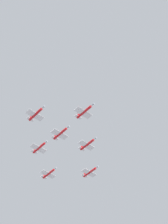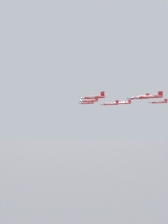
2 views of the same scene
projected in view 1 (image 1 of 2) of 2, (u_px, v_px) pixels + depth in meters
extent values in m
cylinder|color=red|center=(84.00, 112.00, 188.50)|extent=(7.11, 9.60, 1.31)
cone|color=#9EA3AD|center=(93.00, 105.00, 185.11)|extent=(2.37, 2.67, 1.24)
cube|color=white|center=(83.00, 113.00, 188.76)|extent=(10.02, 8.51, 0.21)
cube|color=white|center=(78.00, 117.00, 190.93)|extent=(4.29, 3.65, 0.21)
cube|color=red|center=(78.00, 115.00, 191.66)|extent=(1.23, 1.68, 2.14)
cylinder|color=red|center=(87.00, 145.00, 205.68)|extent=(7.11, 9.60, 1.31)
cone|color=#9EA3AD|center=(95.00, 139.00, 202.29)|extent=(2.37, 2.67, 1.24)
cube|color=white|center=(86.00, 145.00, 205.94)|extent=(10.02, 8.51, 0.21)
cube|color=white|center=(82.00, 149.00, 208.10)|extent=(4.29, 3.65, 0.21)
cube|color=red|center=(82.00, 147.00, 208.83)|extent=(1.23, 1.68, 2.14)
cylinder|color=red|center=(35.00, 114.00, 189.69)|extent=(7.11, 9.60, 1.31)
cone|color=#9EA3AD|center=(43.00, 107.00, 186.30)|extent=(2.37, 2.67, 1.24)
cube|color=white|center=(35.00, 115.00, 189.96)|extent=(10.02, 8.51, 0.21)
cube|color=white|center=(30.00, 119.00, 192.12)|extent=(4.29, 3.65, 0.21)
cube|color=red|center=(31.00, 118.00, 192.85)|extent=(1.23, 1.68, 2.14)
cylinder|color=red|center=(60.00, 134.00, 197.64)|extent=(7.11, 9.60, 1.31)
cone|color=#9EA3AD|center=(68.00, 127.00, 194.25)|extent=(2.37, 2.67, 1.24)
cube|color=white|center=(59.00, 134.00, 197.90)|extent=(10.02, 8.51, 0.21)
cube|color=white|center=(55.00, 138.00, 200.07)|extent=(4.29, 3.65, 0.21)
cube|color=red|center=(55.00, 137.00, 200.80)|extent=(1.23, 1.68, 2.14)
cylinder|color=red|center=(90.00, 172.00, 222.86)|extent=(7.11, 9.60, 1.31)
cone|color=#9EA3AD|center=(97.00, 167.00, 219.48)|extent=(2.37, 2.67, 1.24)
cube|color=white|center=(89.00, 173.00, 223.13)|extent=(10.02, 8.51, 0.21)
cube|color=white|center=(85.00, 176.00, 225.29)|extent=(4.29, 3.65, 0.21)
cube|color=red|center=(85.00, 174.00, 226.02)|extent=(1.23, 1.68, 2.14)
cylinder|color=red|center=(39.00, 148.00, 209.78)|extent=(7.11, 9.60, 1.31)
cone|color=#9EA3AD|center=(46.00, 142.00, 206.39)|extent=(2.37, 2.67, 1.24)
cube|color=white|center=(38.00, 148.00, 210.04)|extent=(10.02, 8.51, 0.21)
cube|color=white|center=(34.00, 152.00, 212.20)|extent=(4.29, 3.65, 0.21)
cube|color=red|center=(34.00, 150.00, 212.93)|extent=(1.23, 1.68, 2.14)
cylinder|color=red|center=(49.00, 174.00, 224.22)|extent=(7.11, 9.60, 1.31)
cone|color=#9EA3AD|center=(55.00, 169.00, 220.84)|extent=(2.37, 2.67, 1.24)
cube|color=white|center=(48.00, 174.00, 224.49)|extent=(10.02, 8.51, 0.21)
cube|color=white|center=(44.00, 177.00, 226.65)|extent=(4.29, 3.65, 0.21)
cube|color=red|center=(44.00, 176.00, 227.38)|extent=(1.23, 1.68, 2.14)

